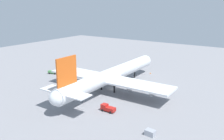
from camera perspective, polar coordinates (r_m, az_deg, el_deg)
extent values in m
plane|color=gray|center=(101.98, 0.00, -4.57)|extent=(271.94, 271.94, 0.00)
cylinder|color=silver|center=(100.01, 0.00, -1.16)|extent=(62.58, 5.91, 5.91)
sphere|color=silver|center=(126.35, 7.94, 2.19)|extent=(5.79, 5.79, 5.79)
sphere|color=silver|center=(77.44, -13.10, -6.58)|extent=(5.02, 5.02, 5.02)
cube|color=#D85919|center=(78.29, -10.78, -0.27)|extent=(8.76, 0.50, 9.45)
cube|color=silver|center=(76.43, -8.64, -5.93)|extent=(5.63, 8.86, 0.36)
cube|color=silver|center=(82.78, -13.51, -4.51)|extent=(5.63, 8.86, 0.36)
cube|color=silver|center=(90.58, 6.67, -3.63)|extent=(10.64, 25.93, 0.70)
cube|color=silver|center=(106.57, -7.54, -0.75)|extent=(10.64, 25.93, 0.70)
cylinder|color=gray|center=(93.65, 4.80, -3.97)|extent=(4.73, 2.48, 2.48)
cylinder|color=gray|center=(89.70, 10.18, -5.04)|extent=(4.73, 2.48, 2.48)
cylinder|color=gray|center=(105.31, -5.56, -1.79)|extent=(4.73, 2.48, 2.48)
cylinder|color=gray|center=(111.43, -9.38, -0.97)|extent=(4.73, 2.48, 2.48)
cylinder|color=black|center=(117.80, 5.44, -1.03)|extent=(0.70, 0.70, 3.37)
cylinder|color=black|center=(97.26, 0.56, -4.52)|extent=(0.70, 0.70, 3.37)
cylinder|color=black|center=(100.77, -2.53, -3.82)|extent=(0.70, 0.70, 3.37)
cube|color=#4C8C4C|center=(126.90, -13.26, -0.40)|extent=(2.24, 2.04, 1.61)
cube|color=#4C8C4C|center=(128.15, -14.26, -0.41)|extent=(2.89, 3.94, 1.19)
cylinder|color=black|center=(126.35, -13.54, -0.86)|extent=(0.54, 0.89, 0.84)
cylinder|color=black|center=(128.06, -13.11, -0.62)|extent=(0.54, 0.89, 0.84)
cylinder|color=black|center=(127.85, -14.77, -0.76)|extent=(0.54, 0.89, 0.84)
cylinder|color=black|center=(129.54, -14.34, -0.52)|extent=(0.54, 0.89, 0.84)
cube|color=#B21E19|center=(81.70, -1.81, -8.77)|extent=(2.12, 1.97, 1.90)
cube|color=#B21E19|center=(80.54, -0.32, -9.39)|extent=(2.12, 3.08, 1.25)
cylinder|color=black|center=(82.96, -1.35, -9.10)|extent=(0.29, 0.80, 0.80)
cylinder|color=black|center=(81.27, -2.28, -9.65)|extent=(0.29, 0.80, 0.80)
cylinder|color=black|center=(81.38, 0.47, -9.60)|extent=(0.29, 0.80, 0.80)
cylinder|color=black|center=(79.65, -0.43, -10.18)|extent=(0.29, 0.80, 0.80)
cube|color=#999EA8|center=(68.30, 9.15, -14.61)|extent=(2.18, 2.83, 1.64)
cone|color=orange|center=(125.75, 9.16, -0.72)|extent=(0.55, 0.55, 0.79)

